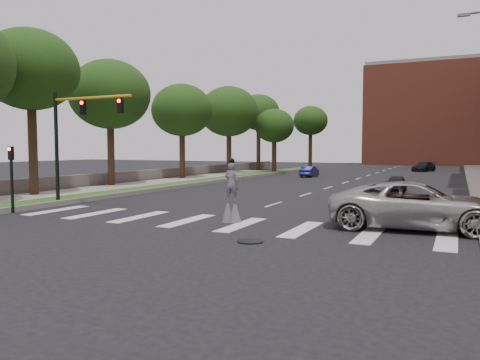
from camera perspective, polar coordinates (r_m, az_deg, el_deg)
ground_plane at (r=18.97m, az=-4.64°, el=-5.66°), size 160.00×160.00×0.00m
grass_median at (r=41.89m, az=-4.69°, el=-0.20°), size 2.00×60.00×0.25m
median_curb at (r=41.37m, az=-3.43°, el=-0.22°), size 0.20×60.00×0.28m
sidewalk_left at (r=35.55m, az=-17.01°, el=-1.16°), size 4.00×60.00×0.18m
stone_wall at (r=46.48m, az=-9.35°, el=0.70°), size 0.50×56.00×1.10m
manhole at (r=15.88m, az=1.22°, el=-7.48°), size 0.90×0.90×0.04m
building_backdrop at (r=94.46m, az=23.31°, el=7.21°), size 26.00×14.00×18.00m
traffic_signal at (r=27.11m, az=-19.73°, el=5.82°), size 5.30×0.23×6.20m
secondary_signal at (r=25.16m, az=-26.08°, el=0.78°), size 0.25×0.21×3.23m
stilt_performer at (r=19.80m, az=-1.04°, el=-2.15°), size 0.84×0.55×2.74m
suv_crossing at (r=19.40m, az=20.81°, el=-2.93°), size 6.86×3.52×1.85m
car_near at (r=35.49m, az=18.51°, el=-0.41°), size 1.54×3.48×1.16m
car_mid at (r=51.08m, az=8.47°, el=1.04°), size 1.27×3.56×1.17m
car_far at (r=66.51m, az=21.49°, el=1.53°), size 3.21×4.70×1.26m
tree_1 at (r=33.02m, az=-24.18°, el=12.11°), size 6.02×6.02×10.64m
tree_2 at (r=39.10m, az=-15.58°, el=9.97°), size 6.45×6.45×10.12m
tree_3 at (r=46.69m, az=-7.10°, el=8.41°), size 6.01×6.01×9.38m
tree_4 at (r=55.24m, az=-1.35°, el=8.47°), size 6.35×6.35×10.23m
tree_5 at (r=64.70m, az=2.28°, el=8.19°), size 5.78×5.78×10.43m
tree_6 at (r=56.75m, az=4.20°, el=6.56°), size 4.78×4.78×7.81m
tree_7 at (r=70.63m, az=8.60°, el=7.12°), size 5.08×5.08×9.31m
tree_8 at (r=54.80m, az=-1.38°, el=8.33°), size 6.82×6.82×10.24m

